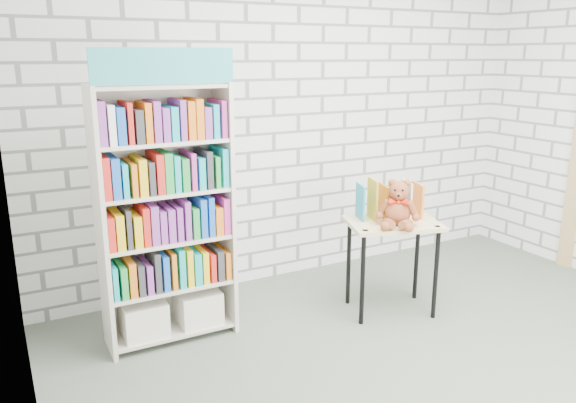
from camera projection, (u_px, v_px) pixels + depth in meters
name	position (u px, v px, depth m)	size (l,w,h in m)	color
ground	(461.00, 381.00, 3.34)	(4.50, 4.50, 0.00)	#4E594B
room_shell	(488.00, 75.00, 2.89)	(4.52, 4.02, 2.81)	silver
bookshelf	(165.00, 214.00, 3.66)	(0.86, 0.33, 1.93)	beige
display_table	(393.00, 234.00, 4.12)	(0.76, 0.63, 0.70)	#D3BB7E
table_books	(389.00, 200.00, 4.16)	(0.50, 0.33, 0.27)	teal
teddy_bear	(398.00, 207.00, 3.96)	(0.32, 0.32, 0.33)	brown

